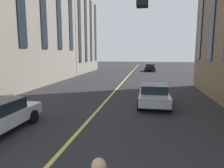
# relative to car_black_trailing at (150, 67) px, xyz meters

# --- Properties ---
(lane_centre_line) EXTENTS (80.00, 0.16, 0.01)m
(lane_centre_line) POSITION_rel_car_black_trailing_xyz_m (-17.18, 3.21, -0.70)
(lane_centre_line) COLOR #D8C64C
(lane_centre_line) RESTS_ON ground_plane
(car_black_trailing) EXTENTS (4.40, 1.95, 1.37)m
(car_black_trailing) POSITION_rel_car_black_trailing_xyz_m (0.00, 0.00, 0.00)
(car_black_trailing) COLOR black
(car_black_trailing) RESTS_ON ground_plane
(car_silver_oncoming) EXTENTS (4.40, 1.95, 1.37)m
(car_silver_oncoming) POSITION_rel_car_black_trailing_xyz_m (-25.44, -0.06, 0.00)
(car_silver_oncoming) COLOR #B7BABF
(car_silver_oncoming) RESTS_ON ground_plane
(building_left_far) EXTENTS (12.37, 8.88, 13.92)m
(building_left_far) POSITION_rel_car_black_trailing_xyz_m (-4.02, 15.08, 6.26)
(building_left_far) COLOR #A89E8E
(building_left_far) RESTS_ON ground_plane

